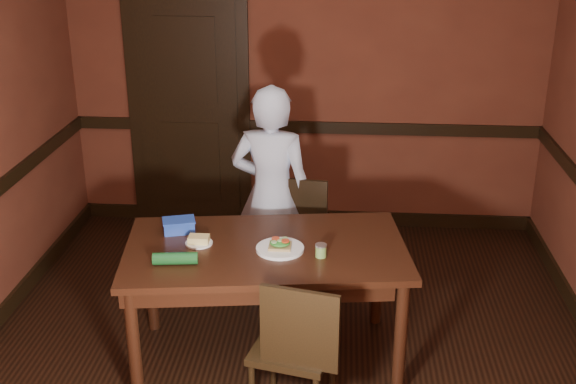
# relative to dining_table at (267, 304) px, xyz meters

# --- Properties ---
(floor) EXTENTS (4.00, 4.50, 0.01)m
(floor) POSITION_rel_dining_table_xyz_m (0.12, -0.13, -0.39)
(floor) COLOR black
(floor) RESTS_ON ground
(wall_back) EXTENTS (4.00, 0.02, 2.70)m
(wall_back) POSITION_rel_dining_table_xyz_m (0.12, 2.12, 0.96)
(wall_back) COLOR brown
(wall_back) RESTS_ON ground
(dado_back) EXTENTS (4.00, 0.03, 0.10)m
(dado_back) POSITION_rel_dining_table_xyz_m (0.12, 2.11, 0.51)
(dado_back) COLOR black
(dado_back) RESTS_ON ground
(baseboard_back) EXTENTS (4.00, 0.03, 0.12)m
(baseboard_back) POSITION_rel_dining_table_xyz_m (0.12, 2.11, -0.33)
(baseboard_back) COLOR black
(baseboard_back) RESTS_ON ground
(door) EXTENTS (1.05, 0.07, 2.20)m
(door) POSITION_rel_dining_table_xyz_m (-0.88, 2.09, 0.70)
(door) COLOR black
(door) RESTS_ON ground
(dining_table) EXTENTS (1.79, 1.15, 0.79)m
(dining_table) POSITION_rel_dining_table_xyz_m (0.00, 0.00, 0.00)
(dining_table) COLOR black
(dining_table) RESTS_ON floor
(chair_far) EXTENTS (0.49, 0.49, 0.93)m
(chair_far) POSITION_rel_dining_table_xyz_m (0.16, 0.57, 0.07)
(chair_far) COLOR black
(chair_far) RESTS_ON floor
(chair_near) EXTENTS (0.50, 0.50, 0.90)m
(chair_near) POSITION_rel_dining_table_xyz_m (0.20, -0.52, 0.06)
(chair_near) COLOR black
(chair_near) RESTS_ON floor
(person) EXTENTS (0.63, 0.46, 1.58)m
(person) POSITION_rel_dining_table_xyz_m (-0.04, 0.80, 0.40)
(person) COLOR silver
(person) RESTS_ON floor
(sandwich_plate) EXTENTS (0.28, 0.28, 0.07)m
(sandwich_plate) POSITION_rel_dining_table_xyz_m (0.09, -0.04, 0.41)
(sandwich_plate) COLOR white
(sandwich_plate) RESTS_ON dining_table
(sauce_jar) EXTENTS (0.07, 0.07, 0.08)m
(sauce_jar) POSITION_rel_dining_table_xyz_m (0.33, -0.11, 0.43)
(sauce_jar) COLOR olive
(sauce_jar) RESTS_ON dining_table
(cheese_saucer) EXTENTS (0.16, 0.16, 0.05)m
(cheese_saucer) POSITION_rel_dining_table_xyz_m (-0.40, 0.01, 0.41)
(cheese_saucer) COLOR white
(cheese_saucer) RESTS_ON dining_table
(food_tub) EXTENTS (0.23, 0.19, 0.08)m
(food_tub) POSITION_rel_dining_table_xyz_m (-0.56, 0.17, 0.44)
(food_tub) COLOR #2548B5
(food_tub) RESTS_ON dining_table
(wrapped_veg) EXTENTS (0.26, 0.10, 0.07)m
(wrapped_veg) POSITION_rel_dining_table_xyz_m (-0.49, -0.27, 0.43)
(wrapped_veg) COLOR #14491D
(wrapped_veg) RESTS_ON dining_table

